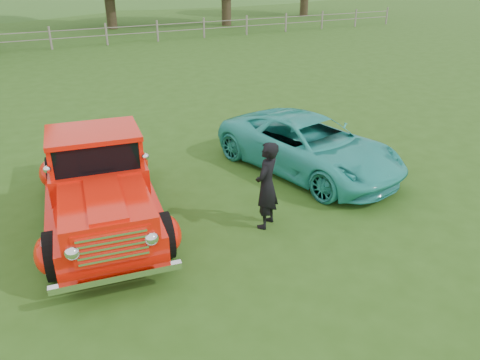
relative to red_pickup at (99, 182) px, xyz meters
name	(u,v)px	position (x,y,z in m)	size (l,w,h in m)	color
ground	(239,253)	(1.73, -2.10, -0.80)	(140.00, 140.00, 0.00)	#294E14
fence_line	(50,38)	(1.73, 19.90, -0.19)	(48.00, 0.12, 1.20)	gray
red_pickup	(99,182)	(0.00, 0.00, 0.00)	(2.71, 5.17, 1.78)	black
teal_sedan	(309,145)	(4.66, 0.14, -0.18)	(2.06, 4.47, 1.24)	teal
man	(267,185)	(2.57, -1.53, 0.01)	(0.59, 0.39, 1.61)	black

